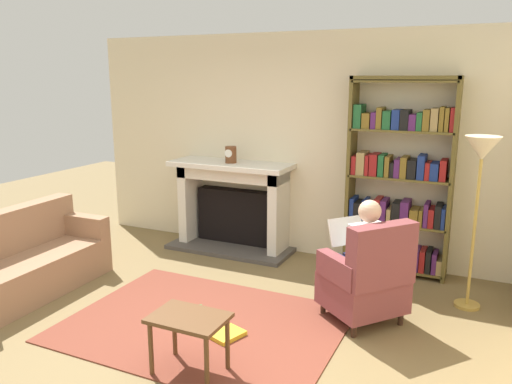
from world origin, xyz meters
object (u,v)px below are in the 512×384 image
at_px(armchair_reading, 368,278).
at_px(side_table, 189,325).
at_px(mantel_clock, 231,155).
at_px(bookshelf, 399,181).
at_px(fireplace, 234,203).
at_px(floor_lamp, 481,164).
at_px(seated_reader, 360,253).
at_px(sofa_floral, 24,263).

distance_m(armchair_reading, side_table, 1.69).
bearing_deg(mantel_clock, armchair_reading, -31.46).
relative_size(bookshelf, armchair_reading, 2.26).
xyz_separation_m(fireplace, floor_lamp, (2.85, -0.60, 0.81)).
bearing_deg(bookshelf, mantel_clock, -176.18).
bearing_deg(fireplace, mantel_clock, -79.36).
bearing_deg(floor_lamp, seated_reader, -143.80).
xyz_separation_m(bookshelf, seated_reader, (-0.10, -1.29, -0.44)).
bearing_deg(seated_reader, side_table, 6.70).
distance_m(bookshelf, floor_lamp, 1.08).
bearing_deg(armchair_reading, side_table, 2.75).
height_order(seated_reader, sofa_floral, seated_reader).
height_order(mantel_clock, sofa_floral, mantel_clock).
distance_m(fireplace, seated_reader, 2.32).
bearing_deg(bookshelf, sofa_floral, -146.73).
bearing_deg(bookshelf, fireplace, -179.09).
height_order(mantel_clock, side_table, mantel_clock).
bearing_deg(floor_lamp, side_table, -131.17).
relative_size(side_table, floor_lamp, 0.34).
relative_size(fireplace, armchair_reading, 1.64).
xyz_separation_m(mantel_clock, seated_reader, (1.93, -1.16, -0.62)).
relative_size(armchair_reading, side_table, 1.73).
relative_size(fireplace, bookshelf, 0.73).
bearing_deg(seated_reader, bookshelf, -144.84).
relative_size(seated_reader, sofa_floral, 0.66).
bearing_deg(armchair_reading, seated_reader, -90.00).
relative_size(fireplace, sofa_floral, 0.93).
relative_size(fireplace, mantel_clock, 7.75).
relative_size(sofa_floral, side_table, 3.07).
height_order(fireplace, floor_lamp, floor_lamp).
bearing_deg(side_table, mantel_clock, 111.20).
bearing_deg(seated_reader, fireplace, -83.42).
distance_m(armchair_reading, seated_reader, 0.23).
relative_size(seated_reader, side_table, 2.04).
bearing_deg(mantel_clock, side_table, -68.80).
height_order(fireplace, mantel_clock, mantel_clock).
relative_size(bookshelf, side_table, 3.91).
height_order(mantel_clock, armchair_reading, mantel_clock).
distance_m(fireplace, floor_lamp, 3.03).
bearing_deg(bookshelf, side_table, -110.56).
xyz_separation_m(mantel_clock, bookshelf, (2.02, 0.14, -0.18)).
relative_size(bookshelf, sofa_floral, 1.28).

